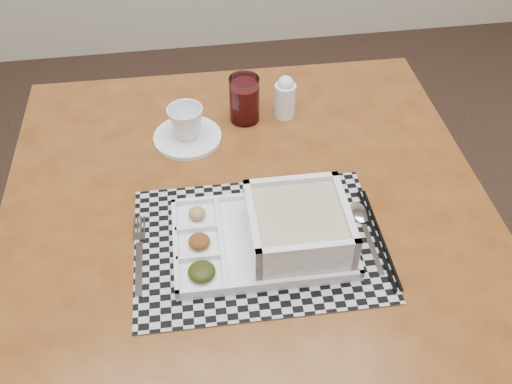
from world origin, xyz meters
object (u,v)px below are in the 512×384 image
at_px(juice_glass, 244,101).
at_px(creamer_bottle, 285,97).
at_px(dining_table, 247,228).
at_px(serving_tray, 286,232).
at_px(cup, 186,122).

height_order(juice_glass, creamer_bottle, juice_glass).
bearing_deg(dining_table, juice_glass, 82.95).
distance_m(serving_tray, creamer_bottle, 0.40).
distance_m(serving_tray, cup, 0.37).
height_order(dining_table, cup, cup).
bearing_deg(dining_table, serving_tray, -65.37).
xyz_separation_m(cup, juice_glass, (0.13, 0.05, 0.00)).
height_order(serving_tray, creamer_bottle, creamer_bottle).
relative_size(serving_tray, juice_glass, 3.00).
distance_m(cup, creamer_bottle, 0.23).
bearing_deg(creamer_bottle, juice_glass, -179.95).
xyz_separation_m(dining_table, creamer_bottle, (0.13, 0.27, 0.12)).
bearing_deg(serving_tray, creamer_bottle, 79.56).
relative_size(dining_table, serving_tray, 3.00).
distance_m(cup, juice_glass, 0.15).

